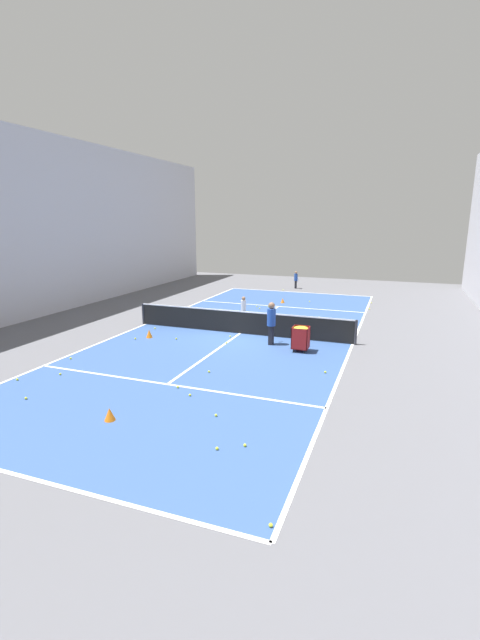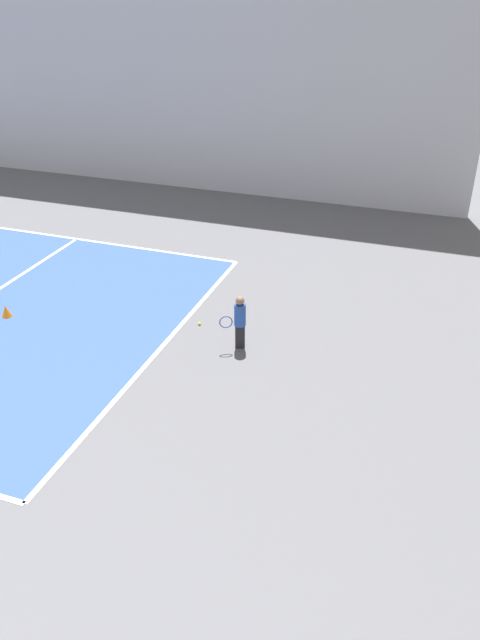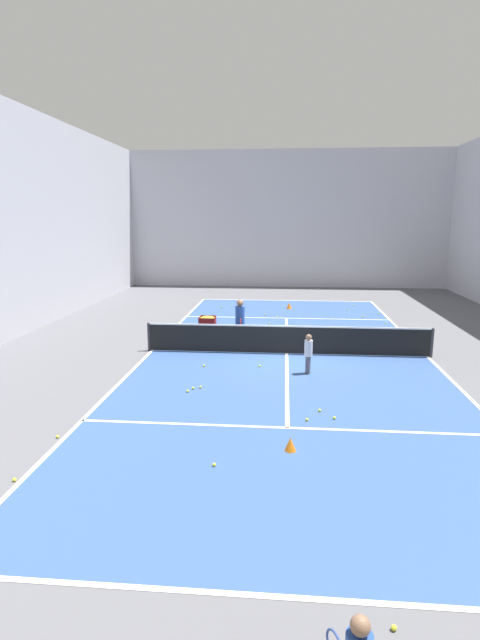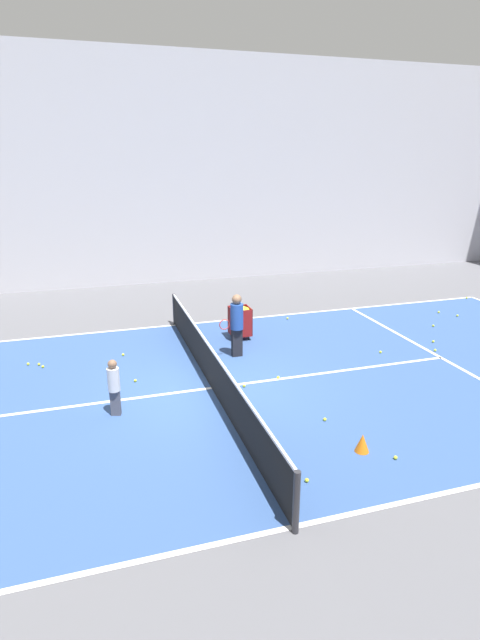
{
  "view_description": "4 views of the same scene",
  "coord_description": "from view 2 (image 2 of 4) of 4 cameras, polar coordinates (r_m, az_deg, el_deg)",
  "views": [
    {
      "loc": [
        -6.22,
        16.69,
        4.82
      ],
      "look_at": [
        0.0,
        0.0,
        0.6
      ],
      "focal_mm": 24.0,
      "sensor_mm": 36.0,
      "label": 1
    },
    {
      "loc": [
        -10.11,
        -16.69,
        7.06
      ],
      "look_at": [
        0.59,
        -12.91,
        0.67
      ],
      "focal_mm": 35.0,
      "sensor_mm": 36.0,
      "label": 2
    },
    {
      "loc": [
        -0.13,
        -16.69,
        4.6
      ],
      "look_at": [
        -1.72,
        1.12,
        0.93
      ],
      "focal_mm": 28.0,
      "sensor_mm": 36.0,
      "label": 3
    },
    {
      "loc": [
        10.11,
        -2.43,
        5.01
      ],
      "look_at": [
        -3.0,
        1.6,
        0.56
      ],
      "focal_mm": 28.0,
      "sensor_mm": 36.0,
      "label": 4
    }
  ],
  "objects": [
    {
      "name": "training_cone_2",
      "position": [
        15.45,
        -20.6,
        0.77
      ],
      "size": [
        0.23,
        0.23,
        0.28
      ],
      "primitive_type": "cone",
      "color": "orange",
      "rests_on": "ground"
    },
    {
      "name": "hall_enclosure_right",
      "position": [
        26.71,
        -20.92,
        22.15
      ],
      "size": [
        0.15,
        34.49,
        8.98
      ],
      "color": "silver",
      "rests_on": "ground"
    },
    {
      "name": "tennis_ball_24",
      "position": [
        14.2,
        -3.73,
        -0.32
      ],
      "size": [
        0.07,
        0.07,
        0.07
      ],
      "primitive_type": "sphere",
      "color": "yellow",
      "rests_on": "ground"
    },
    {
      "name": "player_near_baseline",
      "position": [
        13.0,
        -0.05,
        0.1
      ],
      "size": [
        0.42,
        0.54,
        1.22
      ],
      "rotation": [
        0.0,
        0.0,
        2.04
      ],
      "color": "black",
      "rests_on": "ground"
    },
    {
      "name": "line_baseline_near",
      "position": [
        13.44,
        -7.22,
        -2.52
      ],
      "size": [
        9.48,
        0.1,
        0.0
      ],
      "primitive_type": "cube",
      "color": "white",
      "rests_on": "ground"
    }
  ]
}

